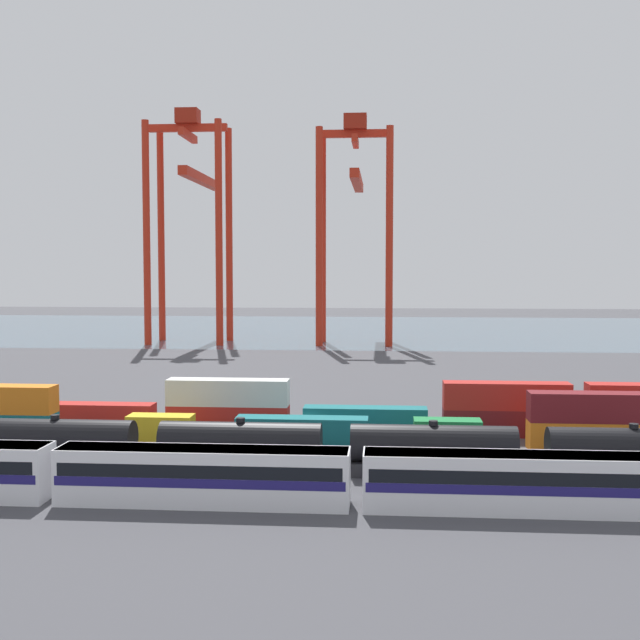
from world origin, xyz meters
TOP-DOWN VIEW (x-y plane):
  - ground_plane at (0.00, 40.00)m, footprint 420.00×420.00m
  - harbour_water at (0.00, 136.52)m, footprint 400.00×110.00m
  - passenger_train at (-4.72, -21.39)m, footprint 62.28×3.14m
  - freight_tank_row at (-3.70, -12.59)m, footprint 73.61×2.90m
  - shipping_container_0 at (-26.21, -2.71)m, footprint 6.04×2.44m
  - shipping_container_1 at (-26.21, -2.71)m, footprint 6.04×2.44m
  - shipping_container_2 at (-13.01, -2.71)m, footprint 6.04×2.44m
  - shipping_container_3 at (0.18, -2.71)m, footprint 12.10×2.44m
  - shipping_container_4 at (13.37, -2.71)m, footprint 6.04×2.44m
  - shipping_container_5 at (26.57, -2.71)m, footprint 12.10×2.44m
  - shipping_container_6 at (26.57, -2.71)m, footprint 12.10×2.44m
  - shipping_container_8 at (-21.43, 3.04)m, footprint 12.10×2.44m
  - shipping_container_9 at (-7.80, 3.04)m, footprint 12.10×2.44m
  - shipping_container_10 at (-7.80, 3.04)m, footprint 12.10×2.44m
  - shipping_container_11 at (5.83, 3.04)m, footprint 12.10×2.44m
  - shipping_container_12 at (19.46, 3.04)m, footprint 12.10×2.44m
  - shipping_container_13 at (19.46, 3.04)m, footprint 12.10×2.44m
  - gantry_crane_west at (-34.53, 98.15)m, footprint 17.04×36.04m
  - gantry_crane_central at (1.41, 97.97)m, footprint 16.15×33.38m

SIDE VIEW (x-z plane):
  - ground_plane at x=0.00m, z-range 0.00..0.00m
  - harbour_water at x=0.00m, z-range 0.00..0.01m
  - shipping_container_0 at x=-26.21m, z-range 0.00..2.60m
  - shipping_container_2 at x=-13.01m, z-range 0.00..2.60m
  - shipping_container_3 at x=0.18m, z-range 0.00..2.60m
  - shipping_container_4 at x=13.37m, z-range 0.00..2.60m
  - shipping_container_5 at x=26.57m, z-range 0.00..2.60m
  - shipping_container_8 at x=-21.43m, z-range 0.00..2.60m
  - shipping_container_9 at x=-7.80m, z-range 0.00..2.60m
  - shipping_container_11 at x=5.83m, z-range 0.00..2.60m
  - shipping_container_12 at x=19.46m, z-range 0.00..2.60m
  - freight_tank_row at x=-3.70m, z-range -0.12..4.24m
  - passenger_train at x=-4.72m, z-range 0.19..4.09m
  - shipping_container_1 at x=-26.21m, z-range 2.60..5.20m
  - shipping_container_6 at x=26.57m, z-range 2.60..5.20m
  - shipping_container_10 at x=-7.80m, z-range 2.60..5.20m
  - shipping_container_13 at x=19.46m, z-range 2.60..5.20m
  - gantry_crane_central at x=1.41m, z-range 5.02..53.62m
  - gantry_crane_west at x=-34.53m, z-range 5.21..55.51m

